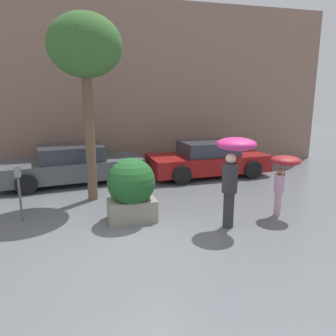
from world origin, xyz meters
TOP-DOWN VIEW (x-y plane):
  - ground_plane at (0.00, 0.00)m, footprint 40.00×40.00m
  - building_facade at (0.00, 6.50)m, footprint 18.00×0.30m
  - planter_box at (0.25, 1.19)m, footprint 1.06×1.06m
  - person_adult at (2.23, 0.28)m, footprint 0.82×0.82m
  - person_child at (3.64, 0.55)m, footprint 0.68×0.68m
  - parked_car_near at (-1.07, 4.89)m, footprint 4.52×2.33m
  - parked_car_far at (3.44, 4.57)m, footprint 4.08×2.03m
  - street_tree at (-0.53, 2.93)m, footprint 1.82×1.82m
  - parking_meter at (-2.13, 1.78)m, footprint 0.14×0.14m

SIDE VIEW (x-z plane):
  - ground_plane at x=0.00m, z-range 0.00..0.00m
  - parked_car_far at x=3.44m, z-range -0.04..1.14m
  - parked_car_near at x=-1.07m, z-range -0.04..1.14m
  - planter_box at x=0.25m, z-range 0.03..1.45m
  - parking_meter at x=-2.13m, z-range 0.27..1.49m
  - person_child at x=3.64m, z-range 0.40..1.82m
  - person_adult at x=2.23m, z-range 0.47..2.38m
  - building_facade at x=0.00m, z-range 0.00..6.00m
  - street_tree at x=-0.53m, z-range 1.48..6.17m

